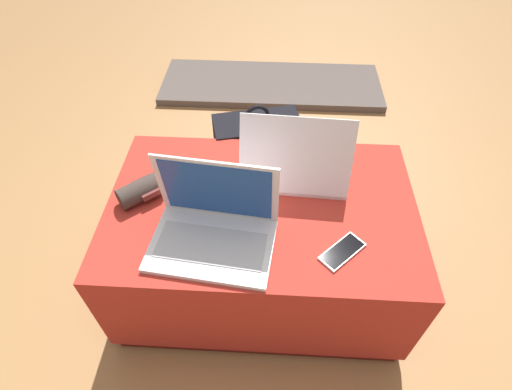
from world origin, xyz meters
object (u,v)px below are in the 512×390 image
object	(u,v)px
laptop_far	(295,164)
backpack	(257,163)
cell_phone	(342,251)
laptop_near	(214,226)
wrist_brace	(147,187)

from	to	relation	value
laptop_far	backpack	world-z (taller)	laptop_far
backpack	cell_phone	bearing A→B (deg)	100.29
laptop_near	laptop_far	distance (m)	0.37
backpack	wrist_brace	world-z (taller)	backpack
laptop_far	cell_phone	bearing A→B (deg)	116.99
wrist_brace	laptop_near	bearing A→B (deg)	-33.88
laptop_near	laptop_far	world-z (taller)	laptop_far
laptop_near	cell_phone	bearing A→B (deg)	1.23
laptop_near	wrist_brace	bearing A→B (deg)	152.52
wrist_brace	cell_phone	bearing A→B (deg)	-17.56
laptop_far	backpack	size ratio (longest dim) A/B	0.70
wrist_brace	laptop_far	bearing A→B (deg)	13.94
backpack	laptop_near	bearing A→B (deg)	66.66
laptop_near	laptop_far	bearing A→B (deg)	56.01
backpack	laptop_far	bearing A→B (deg)	100.94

